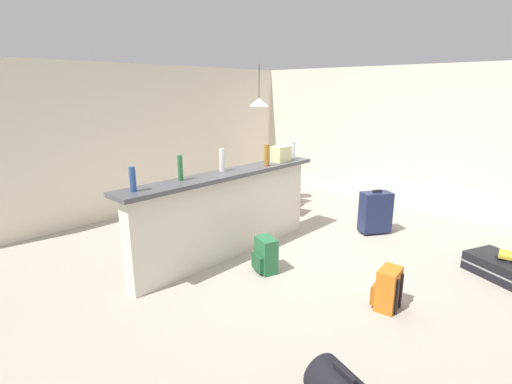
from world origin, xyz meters
The scene contains 19 objects.
ground_plane centered at (0.00, 0.00, -0.03)m, with size 13.00×13.00×0.05m, color #ADA393.
wall_back centered at (0.00, 3.05, 1.25)m, with size 6.60×0.10×2.50m, color silver.
wall_right centered at (3.05, 0.30, 1.25)m, with size 0.10×6.00×2.50m, color silver.
partition_half_wall centered at (-0.69, 0.50, 0.53)m, with size 2.80×0.20×1.05m, color silver.
bar_countertop centered at (-0.69, 0.50, 1.08)m, with size 2.96×0.40×0.05m, color #4C4C51.
bottle_blue centered at (-1.95, 0.51, 1.23)m, with size 0.06×0.06×0.25m, color #284C89.
bottle_green centered at (-1.33, 0.56, 1.25)m, with size 0.06×0.06×0.29m, color #2D6B38.
bottle_white centered at (-0.68, 0.59, 1.24)m, with size 0.07×0.07×0.28m, color silver.
bottle_amber centered at (-0.05, 0.41, 1.25)m, with size 0.06×0.06×0.29m, color #9E661E.
bottle_clear centered at (0.61, 0.49, 1.23)m, with size 0.07×0.07×0.26m, color silver.
grocery_bag centered at (0.32, 0.47, 1.21)m, with size 0.26×0.18×0.22m, color beige.
dining_table centered at (1.12, 1.63, 0.65)m, with size 1.10×0.80×0.74m.
dining_chair_near_partition centered at (1.09, 1.08, 0.52)m, with size 0.48×0.48×0.93m.
pendant_lamp centered at (1.18, 1.69, 1.88)m, with size 0.34×0.34×0.74m.
suitcase_flat_black centered at (1.07, -2.23, 0.11)m, with size 0.73×0.89×0.22m.
backpack_orange centered at (-0.47, -1.56, 0.20)m, with size 0.30×0.27×0.42m.
backpack_green centered at (-0.71, -0.16, 0.20)m, with size 0.31×0.33×0.42m.
suitcase_upright_navy centered at (1.36, -0.51, 0.33)m, with size 0.50×0.44×0.67m.
book_stack centered at (1.11, -2.26, 0.25)m, with size 0.27×0.21×0.06m.
Camera 1 is at (-3.83, -2.94, 2.10)m, focal length 26.99 mm.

